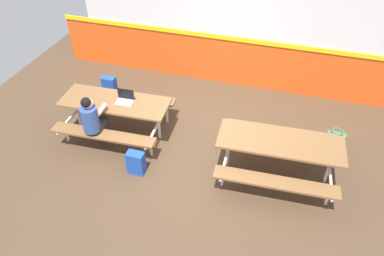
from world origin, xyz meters
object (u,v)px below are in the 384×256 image
object	(u,v)px
student_nearer	(93,119)
tote_bag_bright	(335,141)
satchel_spare	(110,86)
picnic_table_right	(279,148)
picnic_table_left	(116,108)
backpack_dark	(136,163)
laptop_silver	(125,99)

from	to	relation	value
student_nearer	tote_bag_bright	bearing A→B (deg)	16.67
tote_bag_bright	satchel_spare	distance (m)	4.89
picnic_table_right	tote_bag_bright	distance (m)	1.42
picnic_table_left	student_nearer	xyz separation A→B (m)	(-0.16, -0.57, 0.13)
satchel_spare	student_nearer	bearing A→B (deg)	-70.57
backpack_dark	tote_bag_bright	xyz separation A→B (m)	(3.31, 1.64, -0.02)
backpack_dark	tote_bag_bright	bearing A→B (deg)	26.29
picnic_table_left	tote_bag_bright	bearing A→B (deg)	9.82
picnic_table_left	laptop_silver	world-z (taller)	laptop_silver
student_nearer	laptop_silver	xyz separation A→B (m)	(0.35, 0.61, 0.08)
tote_bag_bright	satchel_spare	xyz separation A→B (m)	(-4.87, 0.45, 0.02)
picnic_table_left	satchel_spare	world-z (taller)	picnic_table_left
picnic_table_left	backpack_dark	xyz separation A→B (m)	(0.79, -0.93, -0.36)
laptop_silver	backpack_dark	world-z (taller)	laptop_silver
student_nearer	tote_bag_bright	size ratio (longest dim) A/B	2.81
student_nearer	laptop_silver	size ratio (longest dim) A/B	3.65
picnic_table_right	backpack_dark	size ratio (longest dim) A/B	4.76
picnic_table_left	backpack_dark	bearing A→B (deg)	-49.56
picnic_table_left	tote_bag_bright	distance (m)	4.18
laptop_silver	satchel_spare	xyz separation A→B (m)	(-0.96, 1.11, -0.57)
picnic_table_left	backpack_dark	world-z (taller)	picnic_table_left
laptop_silver	satchel_spare	size ratio (longest dim) A/B	0.75
student_nearer	backpack_dark	bearing A→B (deg)	-20.74
picnic_table_left	laptop_silver	distance (m)	0.29
picnic_table_right	laptop_silver	xyz separation A→B (m)	(-2.93, 0.30, 0.21)
tote_bag_bright	picnic_table_left	bearing A→B (deg)	-170.18
student_nearer	backpack_dark	distance (m)	1.13
picnic_table_left	satchel_spare	size ratio (longest dim) A/B	4.76
picnic_table_right	laptop_silver	bearing A→B (deg)	174.21
picnic_table_right	tote_bag_bright	size ratio (longest dim) A/B	4.87
picnic_table_left	student_nearer	world-z (taller)	student_nearer
picnic_table_left	student_nearer	distance (m)	0.60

